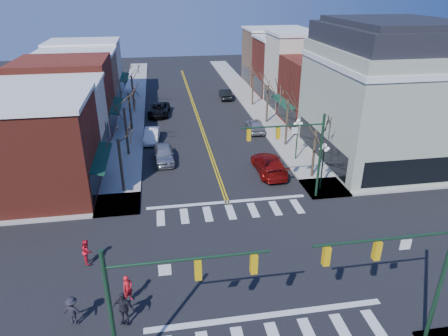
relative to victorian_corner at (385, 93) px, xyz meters
name	(u,v)px	position (x,y,z in m)	size (l,w,h in m)	color
ground	(248,262)	(-16.50, -14.50, -6.66)	(160.00, 160.00, 0.00)	black
sidewalk_left	(126,151)	(-25.25, 5.50, -6.58)	(3.50, 70.00, 0.15)	#9E9B93
sidewalk_right	(286,142)	(-7.75, 5.50, -6.58)	(3.50, 70.00, 0.15)	#9E9B93
bldg_left_brick_a	(29,150)	(-32.00, -2.75, -2.66)	(10.00, 8.50, 8.00)	maroon
bldg_left_stucco_a	(51,123)	(-32.00, 5.00, -2.91)	(10.00, 7.00, 7.50)	beige
bldg_left_brick_b	(66,97)	(-32.00, 13.00, -2.41)	(10.00, 9.00, 8.50)	maroon
bldg_left_tan	(78,84)	(-32.00, 21.25, -2.76)	(10.00, 7.50, 7.80)	#997054
bldg_left_stucco_b	(86,71)	(-32.00, 29.00, -2.56)	(10.00, 8.00, 8.20)	beige
bldg_right_brick_a	(326,92)	(-1.00, 11.25, -2.66)	(10.00, 8.50, 8.00)	maroon
bldg_right_stucco	(305,71)	(-1.00, 19.00, -1.66)	(10.00, 7.00, 10.00)	beige
bldg_right_brick_b	(288,67)	(-1.00, 26.50, -2.41)	(10.00, 8.00, 8.50)	maroon
bldg_right_tan	(274,57)	(-1.00, 34.50, -2.16)	(10.00, 8.00, 9.00)	#997054
victorian_corner	(385,93)	(0.00, 0.00, 0.00)	(12.25, 14.25, 13.30)	#A3AD96
traffic_mast_near_left	(156,297)	(-22.05, -21.90, -1.95)	(6.60, 0.28, 7.20)	#14331E
traffic_mast_near_right	(409,268)	(-10.95, -21.90, -1.95)	(6.60, 0.28, 7.20)	#14331E
traffic_mast_far_right	(299,146)	(-10.95, -7.10, -1.95)	(6.60, 0.28, 7.20)	#14331E
lamppost_corner	(323,159)	(-8.30, -6.00, -3.70)	(0.36, 0.36, 4.33)	#14331E
lamppost_midblock	(297,132)	(-8.30, 0.50, -3.70)	(0.36, 0.36, 4.33)	#14331E
tree_left_a	(121,166)	(-24.90, -3.50, -4.28)	(0.24, 0.24, 4.76)	#382B21
tree_left_b	(126,132)	(-24.90, 4.50, -4.14)	(0.24, 0.24, 5.04)	#382B21
tree_left_c	(130,112)	(-24.90, 12.50, -4.38)	(0.24, 0.24, 4.55)	#382B21
tree_left_d	(133,94)	(-24.90, 20.50, -4.21)	(0.24, 0.24, 4.90)	#382B21
tree_right_a	(314,154)	(-8.10, -3.50, -4.35)	(0.24, 0.24, 4.62)	#382B21
tree_right_b	(287,123)	(-8.10, 4.50, -4.07)	(0.24, 0.24, 5.18)	#382B21
tree_right_c	(267,104)	(-8.10, 12.50, -4.24)	(0.24, 0.24, 4.83)	#382B21
tree_right_d	(253,89)	(-8.10, 20.50, -4.17)	(0.24, 0.24, 4.97)	#382B21
car_left_near	(164,154)	(-21.30, 2.32, -5.85)	(1.90, 4.73, 1.61)	#A7A6AB
car_left_mid	(152,135)	(-22.50, 8.21, -5.93)	(1.54, 4.41, 1.45)	white
car_left_far	(159,109)	(-21.54, 18.08, -5.88)	(2.59, 5.61, 1.56)	black
car_right_near	(269,164)	(-11.70, -1.87, -5.80)	(2.41, 5.94, 1.72)	maroon
car_right_mid	(255,125)	(-10.34, 9.55, -5.88)	(1.84, 4.57, 1.56)	#A7A7AB
car_right_far	(225,94)	(-11.33, 24.92, -5.90)	(1.60, 4.59, 1.51)	black
pedestrian_red_a	(128,289)	(-23.80, -16.88, -5.69)	(0.60, 0.39, 1.64)	red
pedestrian_red_b	(87,251)	(-26.50, -13.04, -5.68)	(0.80, 0.63, 1.65)	red
pedestrian_dark_a	(123,308)	(-23.93, -18.47, -5.56)	(1.12, 0.46, 1.90)	black
pedestrian_dark_b	(73,310)	(-26.50, -18.07, -5.69)	(1.06, 0.61, 1.64)	black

